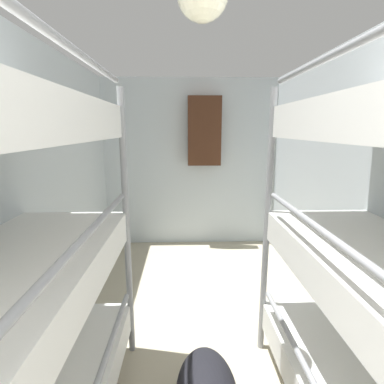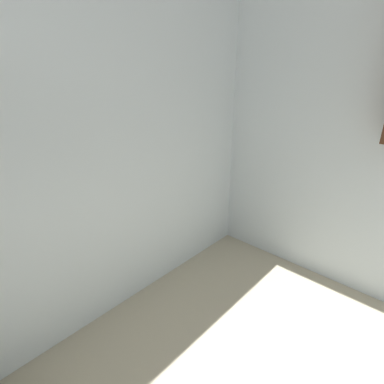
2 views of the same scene
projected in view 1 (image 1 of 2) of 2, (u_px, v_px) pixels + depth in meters
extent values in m
cube|color=silver|center=(12.00, 204.00, 1.95)|extent=(0.06, 4.58, 2.30)
cube|color=silver|center=(377.00, 202.00, 2.02)|extent=(0.06, 4.58, 2.30)
cube|color=silver|center=(190.00, 164.00, 4.19)|extent=(2.49, 0.06, 2.30)
cylinder|color=gray|center=(127.00, 230.00, 2.07)|extent=(0.04, 0.04, 1.89)
cube|color=white|center=(1.00, 294.00, 1.21)|extent=(0.70, 1.75, 0.19)
cylinder|color=gray|center=(84.00, 238.00, 1.17)|extent=(0.03, 1.49, 0.03)
cylinder|color=gray|center=(68.00, 46.00, 1.03)|extent=(0.03, 1.49, 0.03)
cylinder|color=gray|center=(267.00, 229.00, 2.09)|extent=(0.04, 0.04, 1.89)
cylinder|color=gray|center=(313.00, 383.00, 1.35)|extent=(0.03, 1.49, 0.03)
cylinder|color=gray|center=(328.00, 236.00, 1.20)|extent=(0.03, 1.49, 0.03)
cylinder|color=gray|center=(347.00, 48.00, 1.06)|extent=(0.03, 1.49, 0.03)
cube|color=#472819|center=(204.00, 131.00, 3.96)|extent=(0.44, 0.12, 0.90)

